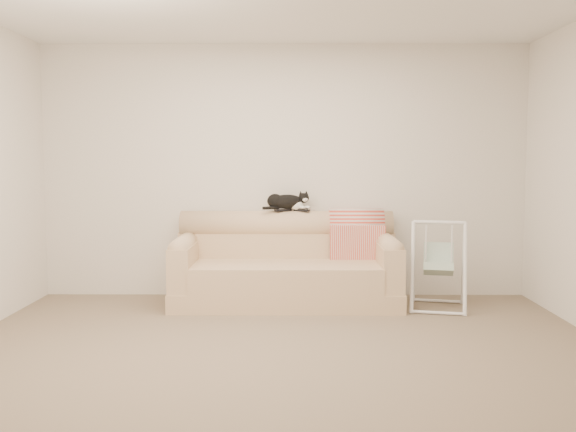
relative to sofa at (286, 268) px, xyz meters
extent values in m
plane|color=brown|center=(-0.02, -1.62, -0.35)|extent=(5.00, 5.00, 0.00)
cube|color=beige|center=(-0.02, 0.38, 0.95)|extent=(5.00, 0.04, 2.60)
cube|color=beige|center=(-0.02, -3.62, 0.95)|extent=(5.00, 0.04, 2.60)
cube|color=#C9AE86|center=(0.00, -0.09, -0.26)|extent=(2.20, 0.90, 0.18)
cube|color=#C9AE86|center=(0.00, -0.20, -0.05)|extent=(1.80, 0.68, 0.24)
cube|color=#C9AE86|center=(0.00, 0.25, 0.08)|extent=(2.20, 0.22, 0.50)
cylinder|color=#C9AE86|center=(0.00, 0.25, 0.41)|extent=(2.16, 0.28, 0.28)
cube|color=#C9AE86|center=(-0.99, -0.09, 0.04)|extent=(0.20, 0.88, 0.42)
cylinder|color=#C9AE86|center=(-0.99, -0.09, 0.25)|extent=(0.18, 0.84, 0.18)
cube|color=#C9AE86|center=(0.99, -0.09, 0.04)|extent=(0.20, 0.88, 0.42)
cylinder|color=#C9AE86|center=(0.99, -0.09, 0.25)|extent=(0.18, 0.84, 0.18)
cube|color=black|center=(-0.04, 0.23, 0.56)|extent=(0.18, 0.13, 0.02)
cube|color=gray|center=(-0.04, 0.23, 0.57)|extent=(0.11, 0.08, 0.01)
cube|color=black|center=(0.16, 0.23, 0.56)|extent=(0.17, 0.13, 0.02)
ellipsoid|color=black|center=(0.00, 0.25, 0.64)|extent=(0.37, 0.23, 0.15)
ellipsoid|color=black|center=(-0.12, 0.23, 0.65)|extent=(0.19, 0.18, 0.15)
ellipsoid|color=white|center=(0.10, 0.24, 0.61)|extent=(0.15, 0.12, 0.10)
ellipsoid|color=black|center=(0.18, 0.25, 0.68)|extent=(0.13, 0.13, 0.10)
ellipsoid|color=white|center=(0.19, 0.21, 0.66)|extent=(0.07, 0.06, 0.04)
sphere|color=#BF7272|center=(0.19, 0.19, 0.66)|extent=(0.01, 0.01, 0.01)
cone|color=black|center=(0.14, 0.25, 0.73)|extent=(0.06, 0.06, 0.05)
cone|color=black|center=(0.20, 0.27, 0.73)|extent=(0.04, 0.05, 0.05)
sphere|color=#A47D29|center=(0.17, 0.21, 0.69)|extent=(0.02, 0.02, 0.02)
sphere|color=#A47D29|center=(0.20, 0.22, 0.69)|extent=(0.02, 0.02, 0.02)
ellipsoid|color=white|center=(0.16, 0.22, 0.59)|extent=(0.08, 0.09, 0.03)
ellipsoid|color=white|center=(0.21, 0.23, 0.59)|extent=(0.08, 0.09, 0.03)
cylinder|color=black|center=(-0.15, 0.16, 0.58)|extent=(0.18, 0.13, 0.03)
cylinder|color=red|center=(0.71, 0.25, 0.41)|extent=(0.55, 0.33, 0.33)
cube|color=red|center=(0.71, 0.08, 0.21)|extent=(0.55, 0.09, 0.42)
cylinder|color=white|center=(1.19, -0.31, 0.06)|extent=(0.10, 0.29, 0.84)
cylinder|color=white|center=(1.24, -0.06, 0.06)|extent=(0.10, 0.29, 0.84)
cylinder|color=white|center=(1.66, -0.42, 0.06)|extent=(0.10, 0.29, 0.84)
cylinder|color=white|center=(1.71, -0.17, 0.06)|extent=(0.10, 0.29, 0.84)
cylinder|color=white|center=(1.45, -0.24, 0.48)|extent=(0.48, 0.14, 0.04)
cylinder|color=white|center=(1.39, -0.49, -0.33)|extent=(0.47, 0.13, 0.03)
cylinder|color=white|center=(1.51, 0.01, -0.33)|extent=(0.47, 0.13, 0.03)
cube|color=white|center=(1.44, -0.27, 0.04)|extent=(0.32, 0.30, 0.16)
cube|color=white|center=(1.47, -0.16, 0.16)|extent=(0.30, 0.18, 0.22)
cylinder|color=white|center=(1.33, -0.21, 0.28)|extent=(0.01, 0.01, 0.40)
cylinder|color=white|center=(1.57, -0.27, 0.28)|extent=(0.01, 0.01, 0.40)
camera|label=1|loc=(0.05, -6.28, 1.07)|focal=40.00mm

